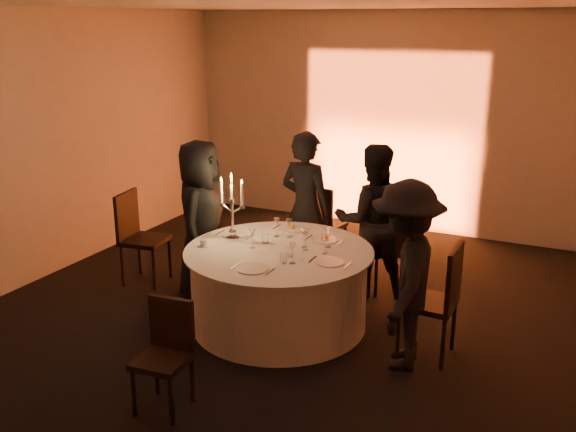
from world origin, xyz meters
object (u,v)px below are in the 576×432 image
at_px(guest_back_left, 306,209).
at_px(guest_back_right, 372,221).
at_px(chair_back_left, 321,220).
at_px(candelabra, 232,216).
at_px(guest_left, 201,219).
at_px(banquet_table, 279,287).
at_px(chair_front, 166,349).
at_px(guest_right, 405,275).
at_px(coffee_cup, 204,243).
at_px(chair_left, 137,232).
at_px(chair_right, 439,295).
at_px(chair_back_right, 392,245).

xyz_separation_m(guest_back_left, guest_back_right, (0.75, 0.03, -0.04)).
height_order(chair_back_left, candelabra, candelabra).
height_order(chair_back_left, guest_left, guest_left).
distance_m(banquet_table, chair_front, 1.61).
xyz_separation_m(guest_left, guest_right, (2.35, -0.51, -0.03)).
xyz_separation_m(guest_back_left, coffee_cup, (-0.50, -1.30, -0.06)).
bearing_deg(banquet_table, candelabra, 171.79).
xyz_separation_m(chair_left, candelabra, (1.36, -0.21, 0.42)).
bearing_deg(chair_right, guest_left, -95.00).
xyz_separation_m(banquet_table, guest_back_right, (0.55, 1.11, 0.44)).
relative_size(guest_left, guest_back_right, 1.03).
height_order(guest_right, coffee_cup, guest_right).
xyz_separation_m(chair_back_right, coffee_cup, (-1.46, -1.42, 0.25)).
bearing_deg(chair_right, chair_back_left, -131.74).
bearing_deg(guest_back_right, chair_back_right, 179.05).
bearing_deg(chair_left, chair_front, -146.36).
height_order(chair_right, guest_back_right, guest_back_right).
distance_m(banquet_table, guest_back_right, 1.31).
xyz_separation_m(chair_back_left, chair_front, (0.12, -3.28, -0.08)).
height_order(guest_left, candelabra, guest_left).
bearing_deg(guest_right, coffee_cup, -98.89).
relative_size(chair_left, guest_back_right, 0.63).
xyz_separation_m(chair_right, chair_front, (-1.68, -1.62, -0.11)).
distance_m(guest_back_left, candelabra, 1.07).
bearing_deg(chair_front, chair_right, 38.85).
xyz_separation_m(chair_back_right, guest_back_right, (-0.21, -0.10, 0.27)).
distance_m(chair_right, candelabra, 2.12).
relative_size(chair_front, guest_back_left, 0.49).
height_order(guest_back_left, coffee_cup, guest_back_left).
distance_m(chair_left, chair_right, 3.44).
relative_size(chair_back_right, guest_back_right, 0.60).
relative_size(guest_back_left, candelabra, 2.55).
height_order(chair_back_left, guest_back_left, guest_back_left).
bearing_deg(chair_right, guest_right, -45.07).
bearing_deg(coffee_cup, guest_right, 0.31).
xyz_separation_m(banquet_table, coffee_cup, (-0.70, -0.22, 0.42)).
bearing_deg(chair_back_right, guest_back_left, -21.84).
height_order(guest_left, guest_back_left, guest_back_left).
distance_m(guest_back_right, guest_right, 1.50).
xyz_separation_m(banquet_table, guest_left, (-1.06, 0.30, 0.46)).
bearing_deg(candelabra, banquet_table, -8.21).
bearing_deg(guest_back_right, candelabra, 16.54).
bearing_deg(banquet_table, guest_back_left, 100.67).
height_order(banquet_table, chair_left, chair_left).
bearing_deg(banquet_table, chair_back_right, 57.86).
bearing_deg(chair_right, banquet_table, -88.04).
bearing_deg(guest_back_right, chair_right, 105.54).
xyz_separation_m(chair_left, guest_left, (0.85, 0.01, 0.26)).
xyz_separation_m(chair_front, guest_back_left, (-0.05, 2.67, 0.39)).
bearing_deg(guest_right, chair_front, -55.18).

